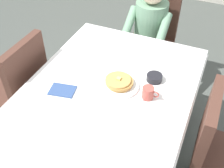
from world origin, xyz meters
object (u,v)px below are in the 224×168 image
Objects in this scene: plate_breakfast at (119,85)px; knife_right_of_plate at (144,95)px; breakfast_stack at (119,82)px; fork_left_of_plate at (92,80)px; dining_table_main at (107,100)px; spoon_near_edge at (88,120)px; chair_diner at (152,33)px; chair_left_side at (20,83)px; cup_coffee at (148,93)px; bowl_butter at (154,78)px; diner_person at (149,28)px; chair_right_side at (217,147)px.

knife_right_of_plate is (0.19, -0.02, -0.01)m from plate_breakfast.
fork_left_of_plate is (-0.19, -0.02, -0.04)m from breakfast_stack.
plate_breakfast reaches higher than knife_right_of_plate.
spoon_near_edge reaches higher than dining_table_main.
spoon_near_edge is at bearing -98.48° from breakfast_stack.
knife_right_of_plate is (0.27, -1.12, 0.21)m from chair_diner.
chair_left_side is (-0.75, -1.17, 0.00)m from chair_diner.
cup_coffee is 0.75× the size of spoon_near_edge.
cup_coffee is at bearing 9.01° from dining_table_main.
chair_left_side is 4.65× the size of knife_right_of_plate.
chair_diner is 8.45× the size of bowl_butter.
knife_right_of_plate is at bearing -92.04° from fork_left_of_plate.
chair_diner is 1.19m from cup_coffee.
cup_coffee reaches higher than fork_left_of_plate.
chair_left_side is at bearing 150.28° from spoon_near_edge.
dining_table_main is at bearing 97.08° from knife_right_of_plate.
chair_diner is 6.20× the size of spoon_near_edge.
knife_right_of_plate is (-0.02, -0.18, -0.02)m from bowl_butter.
plate_breakfast is 0.22m from cup_coffee.
plate_breakfast is at bearing 94.68° from diner_person.
fork_left_of_plate and spoon_near_edge have the same top height.
chair_right_side is at bearing 128.05° from diner_person.
bowl_butter is 0.43m from fork_left_of_plate.
cup_coffee is at bearing -86.07° from bowl_butter.
breakfast_stack is (0.00, 0.00, 0.03)m from plate_breakfast.
chair_diner is 1.13m from breakfast_stack.
chair_right_side is at bearing -4.95° from cup_coffee.
chair_right_side is 0.93m from fork_left_of_plate.
chair_right_side is at bearing -90.00° from chair_left_side.
cup_coffee is at bearing -7.28° from plate_breakfast.
breakfast_stack is 0.36m from spoon_near_edge.
dining_table_main is at bearing -127.34° from plate_breakfast.
chair_diner is at bearing -145.85° from chair_right_side.
bowl_butter is at bearing -67.91° from fork_left_of_plate.
cup_coffee is 0.19m from bowl_butter.
diner_person reaches higher than knife_right_of_plate.
diner_person reaches higher than chair_left_side.
spoon_near_edge is (-0.05, -0.36, -0.04)m from breakfast_stack.
plate_breakfast is 1.87× the size of spoon_near_edge.
spoon_near_edge is at bearing 139.46° from knife_right_of_plate.
fork_left_of_plate is (-0.14, 0.05, 0.09)m from dining_table_main.
cup_coffee is 0.57× the size of knife_right_of_plate.
bowl_butter is 0.55× the size of knife_right_of_plate.
dining_table_main is 1.64× the size of chair_left_side.
cup_coffee is (0.22, -0.03, 0.00)m from breakfast_stack.
cup_coffee is at bearing 106.92° from diner_person.
breakfast_stack is at bearing 40.56° from plate_breakfast.
cup_coffee reaches higher than dining_table_main.
knife_right_of_plate is (1.01, 0.05, 0.21)m from chair_left_side.
chair_diner is 3.32× the size of plate_breakfast.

